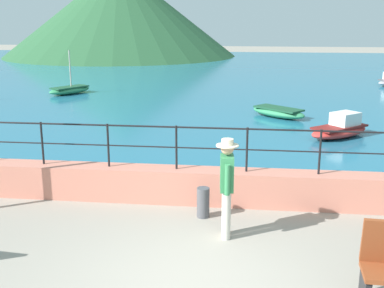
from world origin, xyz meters
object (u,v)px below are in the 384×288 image
object	(u,v)px
boat_2	(278,112)
boat_3	(340,129)
person_walking	(227,183)
bollard	(203,202)
boat_4	(70,90)

from	to	relation	value
boat_2	boat_3	distance (m)	3.43
person_walking	bollard	xyz separation A→B (m)	(-0.48, 0.82, -0.69)
bollard	boat_2	xyz separation A→B (m)	(1.90, 9.59, -0.03)
boat_2	boat_4	world-z (taller)	boat_4
bollard	boat_2	distance (m)	9.77
boat_2	boat_3	bearing A→B (deg)	-58.98
boat_2	person_walking	bearing A→B (deg)	-97.77
bollard	boat_3	size ratio (longest dim) A/B	0.25
bollard	boat_2	bearing A→B (deg)	78.82
person_walking	bollard	world-z (taller)	person_walking
person_walking	boat_4	world-z (taller)	boat_4
bollard	boat_3	world-z (taller)	boat_3
boat_2	boat_3	size ratio (longest dim) A/B	1.00
boat_3	boat_4	xyz separation A→B (m)	(-11.65, 7.54, -0.06)
person_walking	bollard	size ratio (longest dim) A/B	3.02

